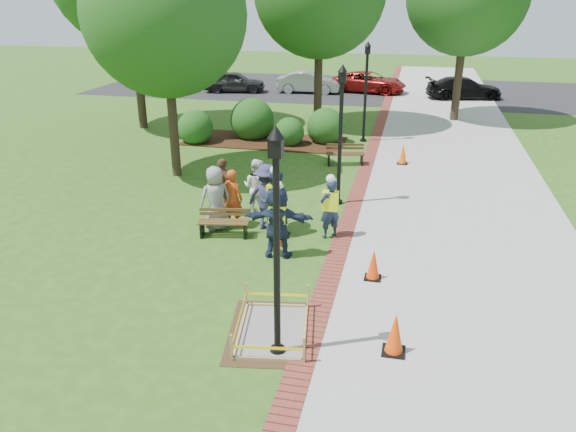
% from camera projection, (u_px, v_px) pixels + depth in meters
% --- Properties ---
extents(ground, '(100.00, 100.00, 0.00)m').
position_uv_depth(ground, '(256.00, 272.00, 13.34)').
color(ground, '#285116').
rests_on(ground, ground).
extents(sidewalk, '(6.00, 60.00, 0.02)m').
position_uv_depth(sidewalk, '(454.00, 166.00, 21.36)').
color(sidewalk, '#9E9E99').
rests_on(sidewalk, ground).
extents(brick_edging, '(0.50, 60.00, 0.03)m').
position_uv_depth(brick_edging, '(368.00, 160.00, 22.02)').
color(brick_edging, maroon).
rests_on(brick_edging, ground).
extents(mulch_bed, '(7.00, 3.00, 0.05)m').
position_uv_depth(mulch_bed, '(265.00, 141.00, 24.80)').
color(mulch_bed, '#381E0F').
rests_on(mulch_bed, ground).
extents(parking_lot, '(36.00, 12.00, 0.01)m').
position_uv_depth(parking_lot, '(365.00, 89.00, 37.76)').
color(parking_lot, black).
rests_on(parking_lot, ground).
extents(wet_concrete_pad, '(2.03, 2.53, 0.55)m').
position_uv_depth(wet_concrete_pad, '(273.00, 322.00, 10.89)').
color(wet_concrete_pad, '#47331E').
rests_on(wet_concrete_pad, ground).
extents(bench_near, '(1.41, 0.69, 0.73)m').
position_uv_depth(bench_near, '(224.00, 228.00, 15.19)').
color(bench_near, brown).
rests_on(bench_near, ground).
extents(bench_far, '(1.51, 0.77, 0.78)m').
position_uv_depth(bench_far, '(345.00, 158.00, 21.40)').
color(bench_far, brown).
rests_on(bench_far, ground).
extents(cone_front, '(0.42, 0.42, 0.84)m').
position_uv_depth(cone_front, '(395.00, 334.00, 10.20)').
color(cone_front, black).
rests_on(cone_front, ground).
extents(cone_back, '(0.38, 0.38, 0.75)m').
position_uv_depth(cone_back, '(373.00, 265.00, 12.86)').
color(cone_back, black).
rests_on(cone_back, ground).
extents(cone_far, '(0.39, 0.39, 0.78)m').
position_uv_depth(cone_far, '(403.00, 155.00, 21.42)').
color(cone_far, black).
rests_on(cone_far, ground).
extents(toolbox, '(0.41, 0.27, 0.19)m').
position_uv_depth(toolbox, '(277.00, 241.00, 14.73)').
color(toolbox, maroon).
rests_on(toolbox, ground).
extents(lamp_near, '(0.28, 0.28, 4.26)m').
position_uv_depth(lamp_near, '(277.00, 229.00, 9.44)').
color(lamp_near, black).
rests_on(lamp_near, ground).
extents(lamp_mid, '(0.28, 0.28, 4.26)m').
position_uv_depth(lamp_mid, '(341.00, 125.00, 16.68)').
color(lamp_mid, black).
rests_on(lamp_mid, ground).
extents(lamp_far, '(0.28, 0.28, 4.26)m').
position_uv_depth(lamp_far, '(366.00, 84.00, 23.91)').
color(lamp_far, black).
rests_on(lamp_far, ground).
extents(tree_left, '(5.38, 5.38, 8.18)m').
position_uv_depth(tree_left, '(165.00, 15.00, 18.25)').
color(tree_left, '#3D2D1E').
rests_on(tree_left, ground).
extents(shrub_a, '(1.54, 1.54, 1.54)m').
position_uv_depth(shrub_a, '(196.00, 143.00, 24.60)').
color(shrub_a, '#1C4413').
rests_on(shrub_a, ground).
extents(shrub_b, '(1.96, 1.96, 1.96)m').
position_uv_depth(shrub_b, '(253.00, 138.00, 25.37)').
color(shrub_b, '#1C4413').
rests_on(shrub_b, ground).
extents(shrub_c, '(1.29, 1.29, 1.29)m').
position_uv_depth(shrub_c, '(289.00, 145.00, 24.24)').
color(shrub_c, '#1C4413').
rests_on(shrub_c, ground).
extents(shrub_d, '(1.64, 1.64, 1.64)m').
position_uv_depth(shrub_d, '(325.00, 143.00, 24.62)').
color(shrub_d, '#1C4413').
rests_on(shrub_d, ground).
extents(shrub_e, '(1.06, 1.06, 1.06)m').
position_uv_depth(shrub_e, '(262.00, 137.00, 25.52)').
color(shrub_e, '#1C4413').
rests_on(shrub_e, ground).
extents(casual_person_a, '(0.69, 0.64, 1.81)m').
position_uv_depth(casual_person_a, '(216.00, 198.00, 15.40)').
color(casual_person_a, gray).
rests_on(casual_person_a, ground).
extents(casual_person_b, '(0.59, 0.46, 1.65)m').
position_uv_depth(casual_person_b, '(233.00, 198.00, 15.68)').
color(casual_person_b, '#C14516').
rests_on(casual_person_b, ground).
extents(casual_person_c, '(0.59, 0.43, 1.70)m').
position_uv_depth(casual_person_c, '(256.00, 187.00, 16.47)').
color(casual_person_c, white).
rests_on(casual_person_c, ground).
extents(casual_person_d, '(0.64, 0.57, 1.67)m').
position_uv_depth(casual_person_d, '(223.00, 186.00, 16.59)').
color(casual_person_d, brown).
rests_on(casual_person_d, ground).
extents(casual_person_e, '(0.69, 0.55, 1.87)m').
position_uv_depth(casual_person_e, '(267.00, 197.00, 15.40)').
color(casual_person_e, '#2D2D4F').
rests_on(casual_person_e, ground).
extents(hivis_worker_a, '(0.62, 0.43, 2.00)m').
position_uv_depth(hivis_worker_a, '(278.00, 220.00, 13.76)').
color(hivis_worker_a, '#192C41').
rests_on(hivis_worker_a, ground).
extents(hivis_worker_b, '(0.62, 0.59, 1.78)m').
position_uv_depth(hivis_worker_b, '(330.00, 206.00, 14.89)').
color(hivis_worker_b, '#1C2D49').
rests_on(hivis_worker_b, ground).
extents(hivis_worker_c, '(0.58, 0.37, 1.95)m').
position_uv_depth(hivis_worker_c, '(275.00, 201.00, 15.03)').
color(hivis_worker_c, '#17283D').
rests_on(hivis_worker_c, ground).
extents(parked_car_a, '(2.74, 4.77, 1.47)m').
position_uv_depth(parked_car_a, '(235.00, 92.00, 36.80)').
color(parked_car_a, '#252527').
rests_on(parked_car_a, ground).
extents(parked_car_b, '(2.15, 4.55, 1.45)m').
position_uv_depth(parked_car_b, '(309.00, 93.00, 36.51)').
color(parked_car_b, '#97979B').
rests_on(parked_car_b, ground).
extents(parked_car_c, '(2.70, 4.70, 1.44)m').
position_uv_depth(parked_car_c, '(368.00, 92.00, 36.69)').
color(parked_car_c, maroon).
rests_on(parked_car_c, ground).
extents(parked_car_d, '(2.80, 4.68, 1.43)m').
position_uv_depth(parked_car_d, '(463.00, 99.00, 34.51)').
color(parked_car_d, black).
rests_on(parked_car_d, ground).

